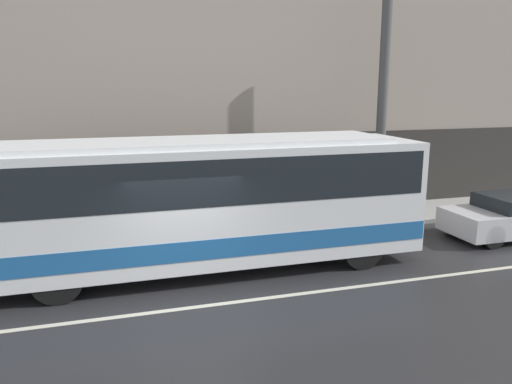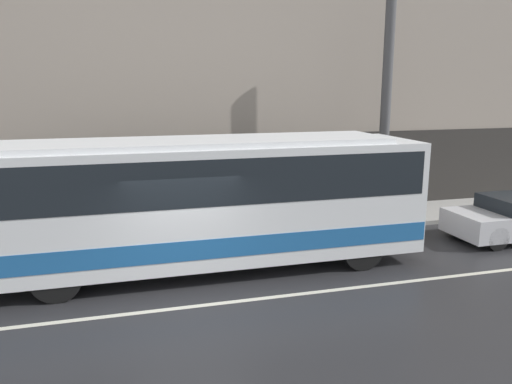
% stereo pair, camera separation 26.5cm
% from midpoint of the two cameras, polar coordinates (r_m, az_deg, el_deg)
% --- Properties ---
extents(ground_plane, '(60.00, 60.00, 0.00)m').
position_cam_midpoint_polar(ground_plane, '(10.44, -6.71, -12.91)').
color(ground_plane, '#262628').
extents(sidewalk, '(60.00, 2.51, 0.13)m').
position_cam_midpoint_polar(sidewalk, '(15.32, -9.77, -4.51)').
color(sidewalk, '#A09E99').
rests_on(sidewalk, ground_plane).
extents(building_facade, '(60.00, 0.35, 12.42)m').
position_cam_midpoint_polar(building_facade, '(16.16, -11.09, 17.60)').
color(building_facade, gray).
rests_on(building_facade, ground_plane).
extents(lane_stripe, '(54.00, 0.14, 0.01)m').
position_cam_midpoint_polar(lane_stripe, '(10.44, -6.71, -12.89)').
color(lane_stripe, beige).
rests_on(lane_stripe, ground_plane).
extents(transit_bus, '(10.97, 2.55, 3.17)m').
position_cam_midpoint_polar(transit_bus, '(11.92, -6.32, -0.63)').
color(transit_bus, white).
rests_on(transit_bus, ground_plane).
extents(utility_pole_near, '(0.32, 0.32, 7.33)m').
position_cam_midpoint_polar(utility_pole_near, '(16.50, 15.07, 9.62)').
color(utility_pole_near, '#4C4C4F').
rests_on(utility_pole_near, sidewalk).
extents(pedestrian_waiting, '(0.36, 0.36, 1.77)m').
position_cam_midpoint_polar(pedestrian_waiting, '(14.51, -10.45, -1.79)').
color(pedestrian_waiting, '#333338').
rests_on(pedestrian_waiting, sidewalk).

